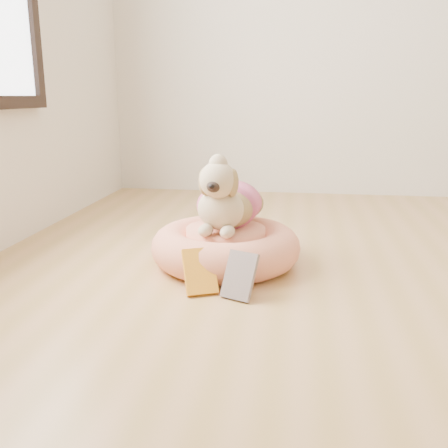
# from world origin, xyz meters

# --- Properties ---
(pet_bed) EXTENTS (0.63, 0.63, 0.16)m
(pet_bed) POSITION_xyz_m (-0.94, 0.57, 0.08)
(pet_bed) COLOR #DF7C57
(pet_bed) RESTS_ON floor
(dog) EXTENTS (0.36, 0.48, 0.33)m
(dog) POSITION_xyz_m (-0.94, 0.57, 0.33)
(dog) COLOR brown
(dog) RESTS_ON pet_bed
(book_yellow) EXTENTS (0.15, 0.16, 0.15)m
(book_yellow) POSITION_xyz_m (-0.99, 0.26, 0.08)
(book_yellow) COLOR yellow
(book_yellow) RESTS_ON floor
(book_white) EXTENTS (0.14, 0.13, 0.16)m
(book_white) POSITION_xyz_m (-0.84, 0.22, 0.08)
(book_white) COLOR silver
(book_white) RESTS_ON floor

